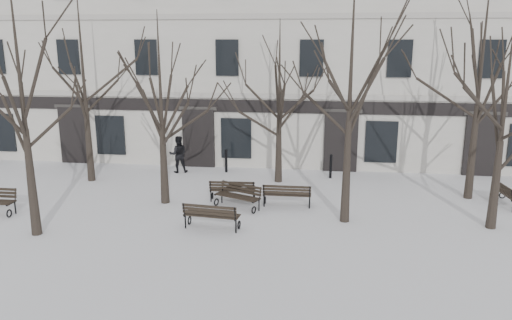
% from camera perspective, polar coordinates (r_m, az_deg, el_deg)
% --- Properties ---
extents(ground, '(100.00, 100.00, 0.00)m').
position_cam_1_polar(ground, '(17.27, -1.31, -7.64)').
color(ground, silver).
rests_on(ground, ground).
extents(building, '(40.40, 10.20, 11.40)m').
position_cam_1_polar(building, '(28.97, 2.52, 12.18)').
color(building, beige).
rests_on(building, ground).
extents(tree_0, '(5.88, 5.88, 8.41)m').
position_cam_1_polar(tree_0, '(17.07, -25.43, 8.94)').
color(tree_0, black).
rests_on(tree_0, ground).
extents(tree_1, '(5.12, 5.12, 7.31)m').
position_cam_1_polar(tree_1, '(19.11, -10.90, 8.31)').
color(tree_1, black).
rests_on(tree_1, ground).
extents(tree_2, '(6.01, 6.01, 8.59)m').
position_cam_1_polar(tree_2, '(16.95, 10.83, 10.37)').
color(tree_2, black).
rests_on(tree_2, ground).
extents(tree_3, '(5.04, 5.04, 7.20)m').
position_cam_1_polar(tree_3, '(17.98, 26.66, 6.57)').
color(tree_3, black).
rests_on(tree_3, ground).
extents(tree_4, '(6.06, 6.06, 8.66)m').
position_cam_1_polar(tree_4, '(23.11, -19.27, 10.80)').
color(tree_4, black).
rests_on(tree_4, ground).
extents(tree_5, '(4.98, 4.98, 7.11)m').
position_cam_1_polar(tree_5, '(21.77, 2.69, 8.84)').
color(tree_5, black).
rests_on(tree_5, ground).
extents(tree_6, '(6.26, 6.26, 8.94)m').
position_cam_1_polar(tree_6, '(21.12, 24.46, 10.62)').
color(tree_6, black).
rests_on(tree_6, ground).
extents(bench_1, '(1.95, 0.89, 0.95)m').
position_cam_1_polar(bench_1, '(16.94, -5.13, -6.27)').
color(bench_1, black).
rests_on(bench_1, ground).
extents(bench_2, '(1.84, 0.67, 0.92)m').
position_cam_1_polar(bench_2, '(19.15, 3.56, -3.90)').
color(bench_2, black).
rests_on(bench_2, ground).
extents(bench_3, '(1.89, 1.34, 0.91)m').
position_cam_1_polar(bench_3, '(18.99, -2.04, -4.05)').
color(bench_3, black).
rests_on(bench_3, ground).
extents(bench_4, '(1.82, 0.74, 0.90)m').
position_cam_1_polar(bench_4, '(19.73, -2.70, -3.39)').
color(bench_4, black).
rests_on(bench_4, ground).
extents(bench_5, '(0.79, 1.79, 0.88)m').
position_cam_1_polar(bench_5, '(21.59, 26.74, -3.42)').
color(bench_5, black).
rests_on(bench_5, ground).
extents(bollard_a, '(0.15, 0.15, 1.13)m').
position_cam_1_polar(bollard_a, '(24.01, -3.42, 0.00)').
color(bollard_a, black).
rests_on(bollard_a, ground).
extents(bollard_b, '(0.14, 0.14, 1.13)m').
position_cam_1_polar(bollard_b, '(23.21, 8.54, -0.61)').
color(bollard_b, black).
rests_on(bollard_b, ground).
extents(pedestrian_b, '(1.03, 0.91, 1.78)m').
position_cam_1_polar(pedestrian_b, '(24.39, -8.80, -1.39)').
color(pedestrian_b, black).
rests_on(pedestrian_b, ground).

